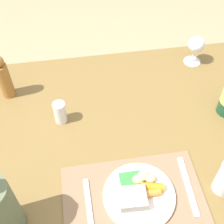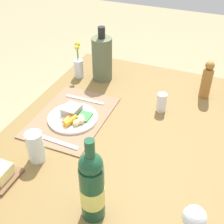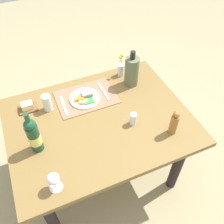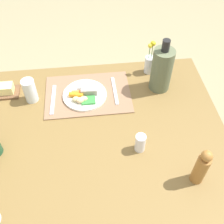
{
  "view_description": "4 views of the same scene",
  "coord_description": "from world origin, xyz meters",
  "px_view_note": "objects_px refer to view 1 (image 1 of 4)",
  "views": [
    {
      "loc": [
        -0.12,
        -0.63,
        1.63
      ],
      "look_at": [
        -0.02,
        0.05,
        0.81
      ],
      "focal_mm": 49.12,
      "sensor_mm": 36.0,
      "label": 1
    },
    {
      "loc": [
        0.96,
        0.35,
        1.56
      ],
      "look_at": [
        -0.05,
        -0.07,
        0.75
      ],
      "focal_mm": 48.18,
      "sensor_mm": 36.0,
      "label": 2
    },
    {
      "loc": [
        0.36,
        1.06,
        2.01
      ],
      "look_at": [
        -0.08,
        0.04,
        0.8
      ],
      "focal_mm": 39.45,
      "sensor_mm": 36.0,
      "label": 3
    },
    {
      "loc": [
        -0.01,
        0.78,
        1.73
      ],
      "look_at": [
        -0.1,
        -0.06,
        0.76
      ],
      "focal_mm": 43.68,
      "sensor_mm": 36.0,
      "label": 4
    }
  ],
  "objects_px": {
    "knife": "(188,186)",
    "wine_glass": "(196,45)",
    "salt_shaker": "(60,112)",
    "pepper_mill": "(4,78)",
    "dinner_plate": "(139,193)",
    "dining_table": "(118,155)",
    "fork": "(89,209)"
  },
  "relations": [
    {
      "from": "knife",
      "to": "wine_glass",
      "type": "height_order",
      "value": "wine_glass"
    },
    {
      "from": "salt_shaker",
      "to": "pepper_mill",
      "type": "relative_size",
      "value": 0.47
    },
    {
      "from": "fork",
      "to": "salt_shaker",
      "type": "distance_m",
      "value": 0.38
    },
    {
      "from": "salt_shaker",
      "to": "wine_glass",
      "type": "xyz_separation_m",
      "value": [
        0.6,
        0.25,
        0.05
      ]
    },
    {
      "from": "fork",
      "to": "pepper_mill",
      "type": "height_order",
      "value": "pepper_mill"
    },
    {
      "from": "dining_table",
      "to": "pepper_mill",
      "type": "xyz_separation_m",
      "value": [
        -0.41,
        0.29,
        0.21
      ]
    },
    {
      "from": "dining_table",
      "to": "wine_glass",
      "type": "height_order",
      "value": "wine_glass"
    },
    {
      "from": "wine_glass",
      "to": "pepper_mill",
      "type": "bearing_deg",
      "value": -174.43
    },
    {
      "from": "pepper_mill",
      "to": "fork",
      "type": "bearing_deg",
      "value": -63.42
    },
    {
      "from": "dining_table",
      "to": "dinner_plate",
      "type": "xyz_separation_m",
      "value": [
        0.02,
        -0.23,
        0.13
      ]
    },
    {
      "from": "pepper_mill",
      "to": "knife",
      "type": "bearing_deg",
      "value": -40.74
    },
    {
      "from": "fork",
      "to": "pepper_mill",
      "type": "xyz_separation_m",
      "value": [
        -0.27,
        0.54,
        0.09
      ]
    },
    {
      "from": "dinner_plate",
      "to": "pepper_mill",
      "type": "relative_size",
      "value": 1.16
    },
    {
      "from": "dining_table",
      "to": "knife",
      "type": "distance_m",
      "value": 0.31
    },
    {
      "from": "knife",
      "to": "fork",
      "type": "bearing_deg",
      "value": -172.33
    },
    {
      "from": "salt_shaker",
      "to": "knife",
      "type": "bearing_deg",
      "value": -41.18
    },
    {
      "from": "dining_table",
      "to": "salt_shaker",
      "type": "distance_m",
      "value": 0.28
    },
    {
      "from": "dinner_plate",
      "to": "pepper_mill",
      "type": "distance_m",
      "value": 0.68
    },
    {
      "from": "knife",
      "to": "wine_glass",
      "type": "relative_size",
      "value": 1.55
    },
    {
      "from": "dining_table",
      "to": "dinner_plate",
      "type": "distance_m",
      "value": 0.26
    },
    {
      "from": "salt_shaker",
      "to": "fork",
      "type": "bearing_deg",
      "value": -79.75
    },
    {
      "from": "salt_shaker",
      "to": "pepper_mill",
      "type": "height_order",
      "value": "pepper_mill"
    },
    {
      "from": "fork",
      "to": "knife",
      "type": "relative_size",
      "value": 0.99
    },
    {
      "from": "dinner_plate",
      "to": "wine_glass",
      "type": "bearing_deg",
      "value": 57.75
    },
    {
      "from": "fork",
      "to": "salt_shaker",
      "type": "height_order",
      "value": "salt_shaker"
    },
    {
      "from": "wine_glass",
      "to": "knife",
      "type": "bearing_deg",
      "value": -109.76
    },
    {
      "from": "dining_table",
      "to": "wine_glass",
      "type": "xyz_separation_m",
      "value": [
        0.4,
        0.37,
        0.2
      ]
    },
    {
      "from": "dining_table",
      "to": "knife",
      "type": "bearing_deg",
      "value": -49.55
    },
    {
      "from": "fork",
      "to": "salt_shaker",
      "type": "bearing_deg",
      "value": 99.6
    },
    {
      "from": "knife",
      "to": "salt_shaker",
      "type": "xyz_separation_m",
      "value": [
        -0.39,
        0.34,
        0.04
      ]
    },
    {
      "from": "salt_shaker",
      "to": "pepper_mill",
      "type": "distance_m",
      "value": 0.27
    },
    {
      "from": "knife",
      "to": "wine_glass",
      "type": "distance_m",
      "value": 0.63
    }
  ]
}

